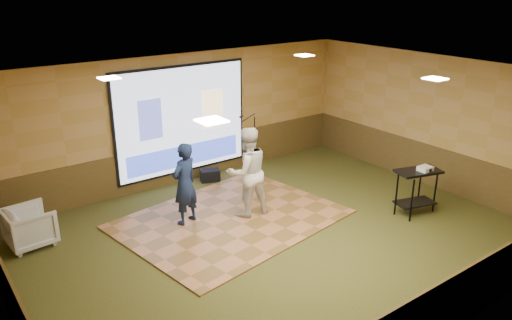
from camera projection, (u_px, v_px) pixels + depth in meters
ground at (275, 238)px, 9.31m from camera, size 9.00×9.00×0.00m
room_shell at (276, 130)px, 8.59m from camera, size 9.04×7.04×3.02m
wainscot_back at (184, 162)px, 11.78m from camera, size 9.00×0.04×0.95m
wainscot_front at (440, 311)px, 6.52m from camera, size 9.00×0.04×0.95m
wainscot_left at (13, 304)px, 6.66m from camera, size 0.04×7.00×0.95m
wainscot_right at (425, 164)px, 11.64m from camera, size 0.04×7.00×0.95m
projector_screen at (183, 121)px, 11.40m from camera, size 3.32×0.06×2.52m
downlight_nw at (109, 78)px, 8.43m from camera, size 0.32×0.32×0.02m
downlight_ne at (304, 55)px, 10.87m from camera, size 0.32×0.32×0.02m
downlight_sw at (211, 121)px, 5.93m from camera, size 0.32×0.32×0.02m
downlight_se at (435, 79)px, 8.38m from camera, size 0.32×0.32×0.02m
dance_floor at (231, 219)px, 10.00m from camera, size 4.59×3.76×0.03m
player_left at (185, 184)px, 9.56m from camera, size 0.69×0.55×1.64m
player_right at (247, 172)px, 9.88m from camera, size 0.98×0.81×1.83m
av_table at (417, 183)px, 10.06m from camera, size 0.90×0.47×0.94m
projector at (425, 169)px, 9.93m from camera, size 0.28×0.23×0.09m
mic_stand at (253, 150)px, 12.52m from camera, size 0.57×0.23×1.45m
banquet_chair at (30, 227)px, 8.95m from camera, size 0.86×0.84×0.72m
duffel_bag at (210, 175)px, 11.87m from camera, size 0.53×0.44×0.28m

